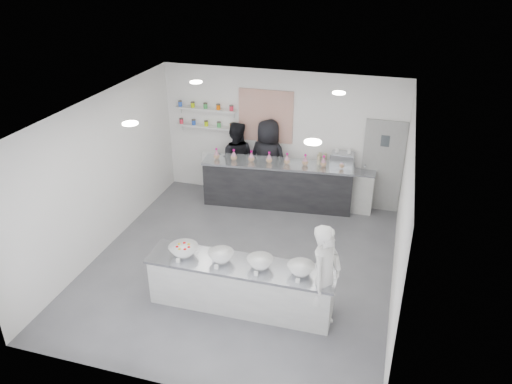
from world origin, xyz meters
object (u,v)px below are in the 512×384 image
Objects in this scene: back_bar at (277,185)px; espresso_ledge at (344,189)px; espresso_machine at (342,162)px; woman_prep at (325,278)px; prep_counter at (241,285)px; staff_left at (236,160)px; staff_right at (268,161)px.

espresso_ledge is (1.48, 0.27, -0.05)m from back_bar.
woman_prep reaches higher than espresso_machine.
back_bar is at bearing 94.08° from prep_counter.
espresso_machine is at bearing 180.00° from espresso_ledge.
espresso_machine is 2.46m from staff_left.
espresso_machine is 1.69m from staff_right.
back_bar is (-0.30, 3.64, 0.10)m from prep_counter.
back_bar is at bearing -168.71° from espresso_machine.
prep_counter is 1.69× the size of staff_left.
woman_prep is at bearing -3.33° from prep_counter.
back_bar is 1.51m from espresso_ledge.
espresso_ledge is 1.85m from staff_right.
staff_left is at bearing -179.41° from espresso_machine.
staff_left is 0.94× the size of staff_right.
espresso_machine reaches higher than back_bar.
espresso_ledge is at bearing -167.46° from staff_right.
prep_counter is 3.65m from back_bar.
espresso_ledge is 2.56× the size of espresso_machine.
staff_right reaches higher than staff_left.
woman_prep is at bearing 128.12° from staff_right.
staff_left reaches higher than back_bar.
prep_counter is at bearing -91.24° from back_bar.
back_bar is 1.54m from espresso_machine.
woman_prep is (0.28, -3.98, -0.25)m from espresso_machine.
staff_left reaches higher than prep_counter.
staff_left reaches higher than espresso_machine.
back_bar is at bearing 151.80° from staff_right.
prep_counter is 1.44m from woman_prep.
prep_counter is 6.15× the size of espresso_machine.
prep_counter is at bearing -106.83° from espresso_ledge.
espresso_machine is 0.27× the size of staff_left.
back_bar reaches higher than espresso_ledge.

